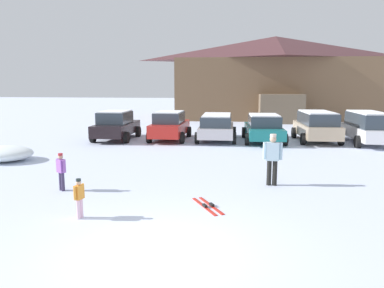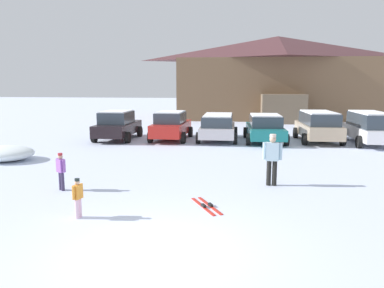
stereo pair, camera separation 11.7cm
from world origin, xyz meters
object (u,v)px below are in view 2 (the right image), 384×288
parked_black_sedan (118,125)px  plowed_snow_pile (4,153)px  parked_teal_hatchback (265,128)px  skier_adult_in_blue_parka (272,157)px  parked_beige_suv (318,125)px  pair_of_skis (206,206)px  skier_child_in_orange_jacket (78,196)px  ski_lodge (277,77)px  parked_red_sedan (171,125)px  parked_white_suv (370,127)px  parked_silver_wagon (218,126)px  skier_child_in_purple_jacket (61,169)px

parked_black_sedan → plowed_snow_pile: (-2.85, -6.53, -0.53)m
parked_teal_hatchback → skier_adult_in_blue_parka: 9.40m
parked_teal_hatchback → parked_beige_suv: bearing=7.3°
parked_teal_hatchback → pair_of_skis: (-2.23, -11.76, -0.77)m
skier_adult_in_blue_parka → skier_child_in_orange_jacket: (-4.90, -3.63, -0.38)m
skier_adult_in_blue_parka → ski_lodge: bearing=84.7°
ski_lodge → parked_red_sedan: ski_lodge is taller
parked_white_suv → skier_child_in_orange_jacket: parked_white_suv is taller
parked_silver_wagon → ski_lodge: bearing=73.3°
parked_red_sedan → parked_silver_wagon: parked_red_sedan is taller
skier_child_in_orange_jacket → parked_teal_hatchback: bearing=68.0°
parked_white_suv → skier_child_in_orange_jacket: size_ratio=4.78×
pair_of_skis → plowed_snow_pile: (-9.13, 4.94, 0.30)m
ski_lodge → skier_child_in_orange_jacket: ski_lodge is taller
ski_lodge → parked_white_suv: ski_lodge is taller
parked_silver_wagon → parked_red_sedan: bearing=-176.1°
ski_lodge → parked_beige_suv: 15.60m
parked_teal_hatchback → skier_child_in_purple_jacket: size_ratio=4.04×
parked_red_sedan → pair_of_skis: bearing=-75.0°
ski_lodge → parked_black_sedan: bearing=-123.4°
skier_adult_in_blue_parka → pair_of_skis: (-1.88, -2.37, -0.92)m
parked_teal_hatchback → pair_of_skis: 12.00m
parked_black_sedan → skier_adult_in_blue_parka: bearing=-48.1°
ski_lodge → parked_silver_wagon: ski_lodge is taller
skier_child_in_orange_jacket → plowed_snow_pile: size_ratio=0.38×
parked_white_suv → skier_child_in_purple_jacket: (-12.34, -10.62, -0.28)m
parked_silver_wagon → skier_child_in_orange_jacket: bearing=-101.1°
parked_red_sedan → parked_white_suv: (10.93, -0.16, 0.09)m
ski_lodge → parked_silver_wagon: (-4.64, -15.49, -3.05)m
parked_beige_suv → parked_black_sedan: bearing=-176.7°
ski_lodge → plowed_snow_pile: size_ratio=7.37×
parked_black_sedan → parked_white_suv: 14.07m
parked_red_sedan → pair_of_skis: (3.15, -11.76, -0.83)m
pair_of_skis → skier_adult_in_blue_parka: bearing=51.6°
parked_black_sedan → plowed_snow_pile: bearing=-113.5°
parked_red_sedan → plowed_snow_pile: size_ratio=1.64×
parked_black_sedan → plowed_snow_pile: parked_black_sedan is taller
parked_white_suv → pair_of_skis: size_ratio=3.18×
parked_teal_hatchback → plowed_snow_pile: 13.26m
ski_lodge → parked_beige_suv: ski_lodge is taller
parked_white_suv → skier_adult_in_blue_parka: bearing=-122.6°
parked_black_sedan → parked_teal_hatchback: bearing=1.9°
parked_silver_wagon → pair_of_skis: (0.43, -11.94, -0.81)m
parked_teal_hatchback → parked_beige_suv: 3.01m
parked_red_sedan → parked_beige_suv: size_ratio=0.96×
parked_white_suv → plowed_snow_pile: size_ratio=1.84×
pair_of_skis → parked_red_sedan: bearing=105.0°
ski_lodge → skier_adult_in_blue_parka: bearing=-95.3°
parked_beige_suv → ski_lodge: bearing=93.7°
parked_silver_wagon → parked_beige_suv: (5.64, 0.20, 0.09)m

